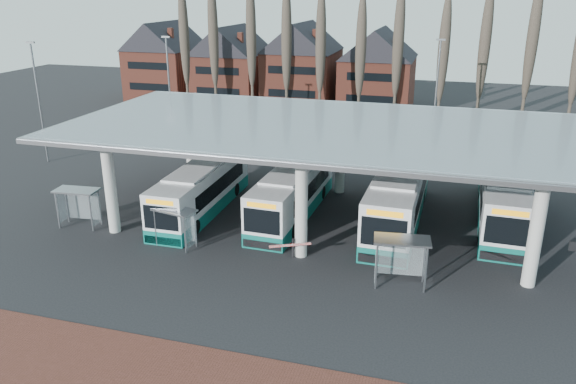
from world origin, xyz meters
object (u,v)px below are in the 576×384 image
(shelter_0, at_px, (79,199))
(bus_3, at_px, (503,197))
(shelter_2, at_px, (401,251))
(shelter_1, at_px, (176,219))
(bus_2, at_px, (399,196))
(bus_0, at_px, (202,189))
(bus_1, at_px, (293,192))

(shelter_0, bearing_deg, bus_3, 12.86)
(shelter_2, bearing_deg, shelter_1, 168.51)
(bus_2, bearing_deg, bus_3, 18.49)
(shelter_2, bearing_deg, bus_2, 89.56)
(bus_2, distance_m, bus_3, 6.73)
(bus_0, xyz_separation_m, bus_1, (6.04, 1.16, 0.02))
(bus_0, distance_m, bus_1, 6.15)
(bus_1, height_order, shelter_2, bus_1)
(bus_0, height_order, shelter_2, bus_0)
(bus_1, relative_size, shelter_2, 4.03)
(bus_0, height_order, bus_2, bus_2)
(bus_1, xyz_separation_m, shelter_0, (-12.39, -5.73, 0.26))
(bus_0, relative_size, bus_3, 0.92)
(bus_2, bearing_deg, shelter_1, -147.55)
(shelter_0, relative_size, shelter_1, 1.03)
(bus_0, xyz_separation_m, shelter_0, (-6.35, -4.57, 0.28))
(shelter_0, relative_size, shelter_2, 0.95)
(bus_0, bearing_deg, bus_2, 6.97)
(bus_0, height_order, bus_3, bus_3)
(shelter_0, bearing_deg, bus_2, 13.13)
(shelter_1, distance_m, shelter_2, 13.03)
(bus_0, distance_m, shelter_0, 7.83)
(shelter_0, height_order, shelter_2, shelter_2)
(bus_3, bearing_deg, bus_0, -167.31)
(shelter_0, height_order, shelter_1, shelter_0)
(bus_2, height_order, shelter_0, bus_2)
(bus_1, height_order, shelter_0, bus_1)
(bus_3, bearing_deg, shelter_2, -116.39)
(bus_3, distance_m, shelter_1, 20.65)
(bus_1, relative_size, bus_2, 0.90)
(shelter_2, bearing_deg, bus_3, 54.96)
(bus_3, relative_size, shelter_2, 4.34)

